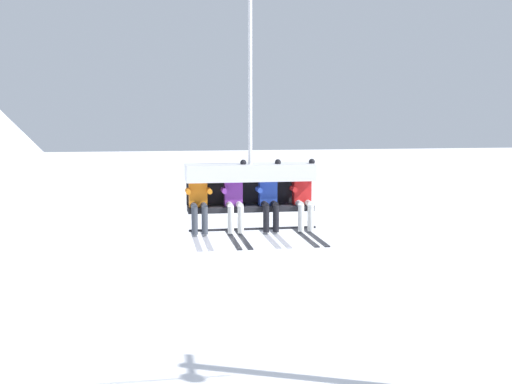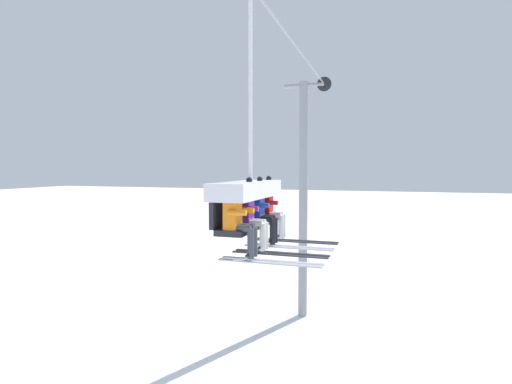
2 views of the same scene
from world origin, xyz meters
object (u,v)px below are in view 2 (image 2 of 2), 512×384
object	(u,v)px
skier_red	(272,207)
skier_purple	(252,214)
chairlift_chair	(247,194)
skier_orange	(240,220)
lift_tower_far	(304,195)
skier_blue	(263,211)

from	to	relation	value
skier_red	skier_purple	bearing A→B (deg)	180.00
chairlift_chair	skier_orange	distance (m)	1.04
chairlift_chair	skier_orange	xyz separation A→B (m)	(-0.95, -0.22, -0.35)
lift_tower_far	skier_blue	bearing A→B (deg)	-173.83
lift_tower_far	skier_purple	bearing A→B (deg)	-174.25
lift_tower_far	skier_red	world-z (taller)	lift_tower_far
chairlift_chair	skier_orange	size ratio (longest dim) A/B	2.79
skier_orange	lift_tower_far	bearing A→B (deg)	5.42
skier_orange	skier_blue	bearing A→B (deg)	0.31
skier_orange	skier_blue	xyz separation A→B (m)	(1.27, 0.01, 0.02)
lift_tower_far	skier_red	distance (m)	7.99
lift_tower_far	skier_orange	bearing A→B (deg)	-174.58
lift_tower_far	skier_blue	xyz separation A→B (m)	(-8.56, -0.93, 0.27)
skier_orange	skier_purple	bearing A→B (deg)	0.61
chairlift_chair	skier_blue	xyz separation A→B (m)	(0.32, -0.21, -0.33)
chairlift_chair	skier_red	xyz separation A→B (m)	(0.95, -0.21, -0.33)
skier_red	skier_orange	bearing A→B (deg)	-179.79
skier_orange	skier_red	distance (m)	1.91
skier_red	skier_blue	bearing A→B (deg)	180.00
chairlift_chair	lift_tower_far	bearing A→B (deg)	4.58
skier_blue	lift_tower_far	bearing A→B (deg)	6.17
skier_orange	skier_red	world-z (taller)	skier_red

